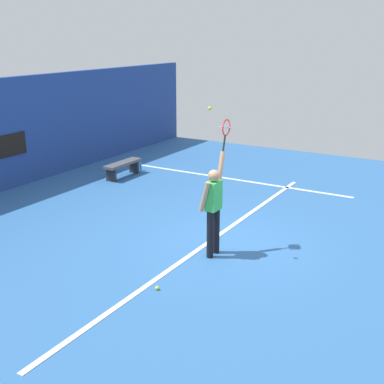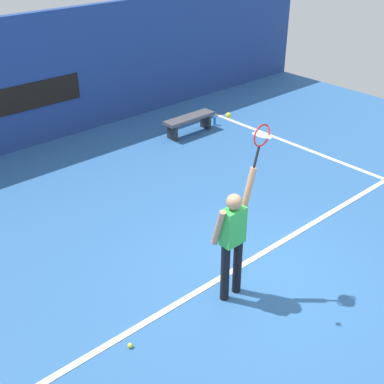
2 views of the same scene
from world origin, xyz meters
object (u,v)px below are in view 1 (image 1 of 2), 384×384
object	(u,v)px
tennis_player	(213,205)
spare_ball	(157,288)
water_bottle	(141,167)
tennis_ball	(210,108)
tennis_racket	(226,129)
court_bench	(123,166)

from	to	relation	value
tennis_player	spare_ball	bearing A→B (deg)	175.77
water_bottle	spare_ball	size ratio (longest dim) A/B	3.53
tennis_player	tennis_ball	size ratio (longest dim) A/B	29.14
tennis_racket	tennis_ball	xyz separation A→B (m)	(-0.61, 0.02, 0.46)
tennis_player	court_bench	distance (m)	6.13
tennis_racket	spare_ball	world-z (taller)	tennis_racket
tennis_racket	spare_ball	size ratio (longest dim) A/B	9.21
tennis_player	spare_ball	size ratio (longest dim) A/B	29.14
tennis_player	tennis_racket	bearing A→B (deg)	-0.53
court_bench	water_bottle	xyz separation A→B (m)	(0.87, 0.00, -0.22)
tennis_racket	water_bottle	distance (m)	6.74
tennis_player	spare_ball	world-z (taller)	tennis_player
tennis_player	water_bottle	size ratio (longest dim) A/B	8.26
tennis_ball	court_bench	xyz separation A→B (m)	(3.73, 4.92, -2.49)
court_bench	water_bottle	world-z (taller)	court_bench
tennis_player	court_bench	world-z (taller)	tennis_player
spare_ball	tennis_racket	bearing A→B (deg)	-3.46
tennis_racket	spare_ball	bearing A→B (deg)	176.54
tennis_ball	spare_ball	distance (m)	3.20
court_bench	tennis_player	bearing A→B (deg)	-125.91
tennis_racket	tennis_ball	distance (m)	0.77
court_bench	water_bottle	bearing A→B (deg)	0.00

